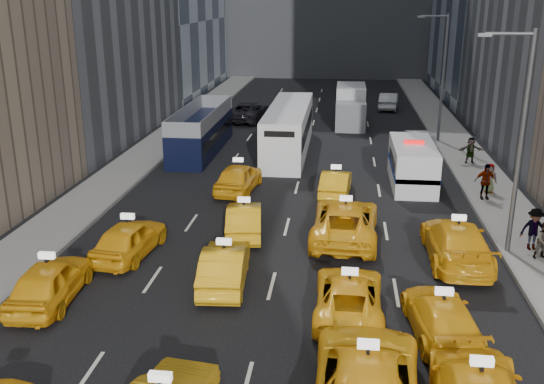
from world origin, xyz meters
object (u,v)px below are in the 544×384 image
(nypd_van, at_px, (412,165))
(city_bus, at_px, (289,130))
(box_truck, at_px, (351,106))
(double_decker, at_px, (201,130))

(nypd_van, xyz_separation_m, city_bus, (-7.53, 6.59, 0.41))
(box_truck, bearing_deg, city_bus, -105.54)
(double_decker, relative_size, box_truck, 1.48)
(nypd_van, relative_size, city_bus, 0.48)
(double_decker, xyz_separation_m, box_truck, (10.06, 10.26, 0.04))
(double_decker, xyz_separation_m, city_bus, (5.86, 0.53, 0.07))
(city_bus, relative_size, box_truck, 1.75)
(nypd_van, height_order, city_bus, city_bus)
(double_decker, distance_m, city_bus, 5.89)
(nypd_van, bearing_deg, box_truck, 101.01)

